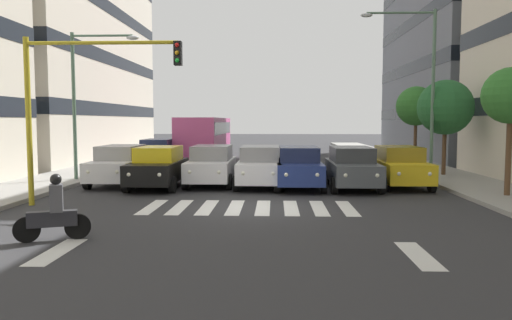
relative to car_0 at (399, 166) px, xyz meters
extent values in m
plane|color=#2D2D30|center=(6.09, 5.23, -0.89)|extent=(180.00, 180.00, 0.00)
cube|color=black|center=(-9.38, -17.20, 2.47)|extent=(9.12, 18.18, 0.90)
cube|color=black|center=(-9.38, -17.20, 5.82)|extent=(9.12, 18.18, 0.90)
cube|color=black|center=(-9.38, -17.20, 9.17)|extent=(9.12, 18.18, 0.90)
cube|color=black|center=(21.57, -15.31, 2.71)|extent=(9.12, 21.97, 0.90)
cube|color=black|center=(21.57, -15.31, 6.31)|extent=(9.12, 21.97, 0.90)
cube|color=black|center=(21.57, -15.31, 9.91)|extent=(9.12, 21.97, 0.90)
cube|color=silver|center=(2.94, 5.23, -0.88)|extent=(0.45, 2.80, 0.01)
cube|color=silver|center=(3.84, 5.23, -0.88)|extent=(0.45, 2.80, 0.01)
cube|color=silver|center=(4.74, 5.23, -0.88)|extent=(0.45, 2.80, 0.01)
cube|color=silver|center=(5.64, 5.23, -0.88)|extent=(0.45, 2.80, 0.01)
cube|color=silver|center=(6.54, 5.23, -0.88)|extent=(0.45, 2.80, 0.01)
cube|color=silver|center=(7.44, 5.23, -0.88)|extent=(0.45, 2.80, 0.01)
cube|color=silver|center=(8.34, 5.23, -0.88)|extent=(0.45, 2.80, 0.01)
cube|color=silver|center=(9.24, 5.23, -0.88)|extent=(0.45, 2.80, 0.01)
cube|color=silver|center=(2.27, 10.73, -0.88)|extent=(0.50, 2.20, 0.01)
cube|color=silver|center=(9.92, 10.73, -0.88)|extent=(0.50, 2.20, 0.01)
cube|color=gold|center=(0.00, 0.05, -0.17)|extent=(1.80, 4.40, 0.80)
cube|color=olive|center=(0.00, -0.15, 0.53)|extent=(1.58, 2.46, 0.60)
cylinder|color=black|center=(-0.90, 1.50, -0.57)|extent=(0.22, 0.64, 0.64)
cylinder|color=black|center=(0.90, 1.50, -0.57)|extent=(0.22, 0.64, 0.64)
cylinder|color=black|center=(-0.90, -1.40, -0.57)|extent=(0.22, 0.64, 0.64)
cylinder|color=black|center=(0.90, -1.40, -0.57)|extent=(0.22, 0.64, 0.64)
sphere|color=white|center=(-0.58, 2.20, -0.09)|extent=(0.18, 0.18, 0.18)
sphere|color=white|center=(0.58, 2.20, -0.09)|extent=(0.18, 0.18, 0.18)
cube|color=#474C51|center=(2.10, 0.68, -0.17)|extent=(1.80, 4.40, 0.80)
cube|color=#343639|center=(2.10, 0.48, 0.53)|extent=(1.58, 2.46, 0.60)
cylinder|color=black|center=(1.20, 2.13, -0.57)|extent=(0.22, 0.64, 0.64)
cylinder|color=black|center=(3.00, 2.13, -0.57)|extent=(0.22, 0.64, 0.64)
cylinder|color=black|center=(1.20, -0.77, -0.57)|extent=(0.22, 0.64, 0.64)
cylinder|color=black|center=(3.00, -0.77, -0.57)|extent=(0.22, 0.64, 0.64)
sphere|color=white|center=(1.52, 2.83, -0.09)|extent=(0.18, 0.18, 0.18)
sphere|color=white|center=(2.67, 2.83, -0.09)|extent=(0.18, 0.18, 0.18)
cube|color=navy|center=(4.27, 0.56, -0.17)|extent=(1.80, 4.40, 0.80)
cube|color=#1D2547|center=(4.27, 0.36, 0.53)|extent=(1.58, 2.46, 0.60)
cylinder|color=black|center=(3.37, 2.01, -0.57)|extent=(0.22, 0.64, 0.64)
cylinder|color=black|center=(5.17, 2.01, -0.57)|extent=(0.22, 0.64, 0.64)
cylinder|color=black|center=(3.37, -0.90, -0.57)|extent=(0.22, 0.64, 0.64)
cylinder|color=black|center=(5.17, -0.90, -0.57)|extent=(0.22, 0.64, 0.64)
sphere|color=white|center=(3.70, 2.71, -0.09)|extent=(0.18, 0.18, 0.18)
sphere|color=white|center=(4.85, 2.71, -0.09)|extent=(0.18, 0.18, 0.18)
cube|color=silver|center=(5.90, 0.19, -0.17)|extent=(1.80, 4.40, 0.80)
cube|color=gray|center=(5.90, -0.01, 0.53)|extent=(1.58, 2.46, 0.60)
cylinder|color=black|center=(5.00, 1.64, -0.57)|extent=(0.22, 0.64, 0.64)
cylinder|color=black|center=(6.80, 1.64, -0.57)|extent=(0.22, 0.64, 0.64)
cylinder|color=black|center=(5.00, -1.26, -0.57)|extent=(0.22, 0.64, 0.64)
cylinder|color=black|center=(6.80, -1.26, -0.57)|extent=(0.22, 0.64, 0.64)
sphere|color=white|center=(5.32, 2.34, -0.09)|extent=(0.18, 0.18, 0.18)
sphere|color=white|center=(6.48, 2.34, -0.09)|extent=(0.18, 0.18, 0.18)
cube|color=silver|center=(8.02, -0.24, -0.17)|extent=(1.80, 4.40, 0.80)
cube|color=gray|center=(8.02, -0.44, 0.53)|extent=(1.58, 2.46, 0.60)
cylinder|color=black|center=(7.12, 1.21, -0.57)|extent=(0.22, 0.64, 0.64)
cylinder|color=black|center=(8.92, 1.21, -0.57)|extent=(0.22, 0.64, 0.64)
cylinder|color=black|center=(7.12, -1.69, -0.57)|extent=(0.22, 0.64, 0.64)
cylinder|color=black|center=(8.92, -1.69, -0.57)|extent=(0.22, 0.64, 0.64)
sphere|color=white|center=(7.44, 1.91, -0.09)|extent=(0.18, 0.18, 0.18)
sphere|color=white|center=(8.59, 1.91, -0.09)|extent=(0.18, 0.18, 0.18)
cube|color=black|center=(10.13, 0.75, -0.17)|extent=(1.80, 4.40, 0.80)
cube|color=yellow|center=(10.13, 0.55, 0.53)|extent=(1.58, 2.46, 0.60)
cylinder|color=black|center=(9.23, 2.20, -0.57)|extent=(0.22, 0.64, 0.64)
cylinder|color=black|center=(11.03, 2.20, -0.57)|extent=(0.22, 0.64, 0.64)
cylinder|color=black|center=(9.23, -0.71, -0.57)|extent=(0.22, 0.64, 0.64)
cylinder|color=black|center=(11.03, -0.71, -0.57)|extent=(0.22, 0.64, 0.64)
sphere|color=white|center=(9.55, 2.90, -0.09)|extent=(0.18, 0.18, 0.18)
sphere|color=white|center=(10.70, 2.90, -0.09)|extent=(0.18, 0.18, 0.18)
cube|color=silver|center=(12.02, -0.18, -0.17)|extent=(1.80, 4.40, 0.80)
cube|color=gray|center=(12.02, -0.38, 0.53)|extent=(1.58, 2.46, 0.60)
cylinder|color=black|center=(11.12, 1.28, -0.57)|extent=(0.22, 0.64, 0.64)
cylinder|color=black|center=(12.92, 1.28, -0.57)|extent=(0.22, 0.64, 0.64)
cylinder|color=black|center=(11.12, -1.63, -0.57)|extent=(0.22, 0.64, 0.64)
cylinder|color=black|center=(12.92, -1.63, -0.57)|extent=(0.22, 0.64, 0.64)
sphere|color=white|center=(11.44, 1.97, -0.09)|extent=(0.18, 0.18, 0.18)
sphere|color=white|center=(12.60, 1.97, -0.09)|extent=(0.18, 0.18, 0.18)
cube|color=navy|center=(12.19, -7.74, -0.17)|extent=(1.80, 4.40, 0.80)
cube|color=#1D2547|center=(12.19, -7.94, 0.53)|extent=(1.58, 2.46, 0.60)
cylinder|color=black|center=(11.29, -6.29, -0.57)|extent=(0.22, 0.64, 0.64)
cylinder|color=black|center=(13.09, -6.29, -0.57)|extent=(0.22, 0.64, 0.64)
cylinder|color=black|center=(11.29, -9.19, -0.57)|extent=(0.22, 0.64, 0.64)
cylinder|color=black|center=(13.09, -9.19, -0.57)|extent=(0.22, 0.64, 0.64)
sphere|color=white|center=(11.62, -5.59, -0.09)|extent=(0.18, 0.18, 0.18)
sphere|color=white|center=(12.77, -5.59, -0.09)|extent=(0.18, 0.18, 0.18)
cube|color=#DB5193|center=(10.13, -13.23, 0.86)|extent=(2.50, 10.50, 2.50)
cube|color=black|center=(10.13, -13.23, 1.41)|extent=(2.52, 9.87, 0.80)
cylinder|color=black|center=(8.88, -9.56, -0.39)|extent=(0.28, 1.00, 1.00)
cylinder|color=black|center=(11.38, -9.56, -0.39)|extent=(0.28, 1.00, 1.00)
cylinder|color=black|center=(8.88, -16.38, -0.39)|extent=(0.28, 1.00, 1.00)
cylinder|color=black|center=(11.38, -16.38, -0.39)|extent=(0.28, 1.00, 1.00)
cylinder|color=black|center=(10.95, 9.99, -0.59)|extent=(0.60, 0.31, 0.60)
cylinder|color=black|center=(9.92, 9.60, -0.59)|extent=(0.60, 0.31, 0.60)
cube|color=#232328|center=(10.43, 9.79, -0.37)|extent=(1.11, 0.62, 0.36)
cube|color=#4C4C51|center=(10.34, 9.76, 0.11)|extent=(0.39, 0.44, 0.64)
sphere|color=black|center=(10.34, 9.76, 0.55)|extent=(0.26, 0.26, 0.26)
cylinder|color=#AD991E|center=(13.34, 5.04, 1.86)|extent=(0.18, 0.18, 5.50)
cylinder|color=#AD991E|center=(10.86, 5.04, 4.41)|extent=(4.96, 0.12, 0.12)
cube|color=black|center=(8.38, 5.04, 4.06)|extent=(0.24, 0.28, 0.76)
sphere|color=red|center=(8.38, 5.19, 4.30)|extent=(0.14, 0.14, 0.14)
sphere|color=orange|center=(8.38, 5.19, 4.06)|extent=(0.14, 0.14, 0.14)
sphere|color=green|center=(8.38, 5.19, 3.82)|extent=(0.14, 0.14, 0.14)
cylinder|color=#4C6B56|center=(-2.15, -2.68, 3.17)|extent=(0.16, 0.16, 7.82)
cylinder|color=#4C6B56|center=(-0.57, -2.68, 6.93)|extent=(3.16, 0.10, 0.10)
ellipsoid|color=#B7BCC1|center=(1.01, -2.68, 6.83)|extent=(0.56, 0.28, 0.20)
cylinder|color=#4C6B56|center=(14.34, -1.06, 2.56)|extent=(0.16, 0.16, 6.58)
cylinder|color=#4C6B56|center=(12.98, -1.06, 5.70)|extent=(2.73, 0.10, 0.10)
ellipsoid|color=#B7BCC1|center=(11.61, -1.06, 5.60)|extent=(0.56, 0.28, 0.20)
cylinder|color=#513823|center=(-3.01, 3.19, 0.73)|extent=(0.20, 0.20, 2.93)
sphere|color=#2D6B28|center=(-3.01, 3.19, 2.79)|extent=(1.99, 1.99, 1.99)
cylinder|color=#513823|center=(-3.06, -3.58, 0.51)|extent=(0.20, 0.20, 2.50)
sphere|color=#235B2D|center=(-3.06, -3.58, 2.57)|extent=(2.69, 2.69, 2.69)
cylinder|color=#513823|center=(-3.27, -9.37, 0.68)|extent=(0.20, 0.20, 2.83)
sphere|color=#2D6B28|center=(-3.27, -9.37, 2.81)|extent=(2.38, 2.38, 2.38)
camera|label=1|loc=(5.26, 20.85, 1.90)|focal=34.43mm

